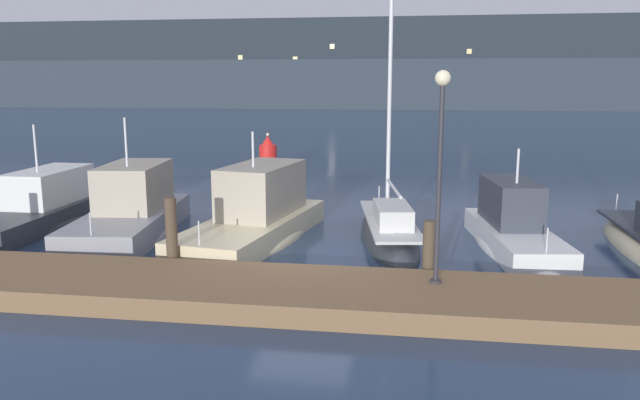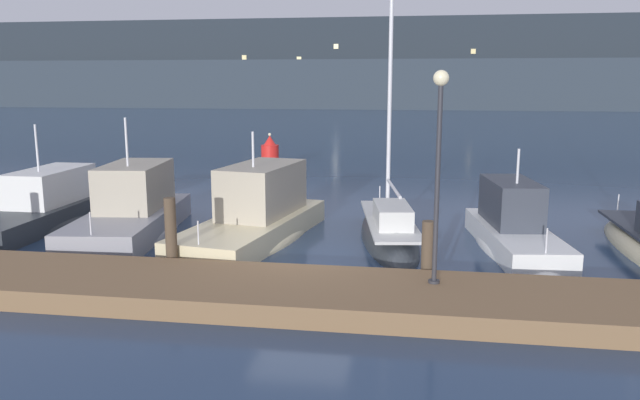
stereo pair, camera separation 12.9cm
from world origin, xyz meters
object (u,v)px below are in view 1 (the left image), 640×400
motorboat_berth_1 (41,218)px  channel_buoy (268,156)px  motorboat_berth_3 (255,226)px  dock_lamppost (440,145)px  motorboat_berth_5 (513,236)px  sailboat_berth_4 (389,236)px  motorboat_berth_2 (131,222)px

motorboat_berth_1 → channel_buoy: size_ratio=3.79×
motorboat_berth_3 → dock_lamppost: 7.55m
motorboat_berth_3 → motorboat_berth_5: size_ratio=1.25×
dock_lamppost → motorboat_berth_5: bearing=64.3°
motorboat_berth_5 → channel_buoy: size_ratio=3.19×
motorboat_berth_3 → sailboat_berth_4: size_ratio=0.85×
motorboat_berth_1 → sailboat_berth_4: size_ratio=0.81×
channel_buoy → motorboat_berth_2: bearing=-93.8°
sailboat_berth_4 → motorboat_berth_5: size_ratio=1.47×
motorboat_berth_1 → dock_lamppost: dock_lamppost is taller
sailboat_berth_4 → dock_lamppost: size_ratio=2.07×
motorboat_berth_5 → sailboat_berth_4: bearing=173.7°
motorboat_berth_1 → motorboat_berth_2: (3.39, -0.63, 0.12)m
motorboat_berth_3 → channel_buoy: 14.59m
motorboat_berth_2 → motorboat_berth_5: motorboat_berth_2 is taller
channel_buoy → dock_lamppost: dock_lamppost is taller
channel_buoy → motorboat_berth_5: bearing=-53.7°
motorboat_berth_3 → dock_lamppost: (5.13, -4.68, 2.96)m
sailboat_berth_4 → channel_buoy: (-6.91, 13.77, 0.62)m
motorboat_berth_2 → motorboat_berth_3: (3.92, -0.03, 0.01)m
motorboat_berth_1 → sailboat_berth_4: bearing=-0.7°
motorboat_berth_2 → motorboat_berth_1: bearing=169.5°
motorboat_berth_3 → motorboat_berth_1: bearing=174.9°
motorboat_berth_1 → motorboat_berth_5: size_ratio=1.19×
sailboat_berth_4 → dock_lamppost: sailboat_berth_4 is taller
dock_lamppost → sailboat_berth_4: bearing=102.9°
sailboat_berth_4 → motorboat_berth_2: bearing=-176.4°
motorboat_berth_1 → dock_lamppost: size_ratio=1.68×
motorboat_berth_1 → motorboat_berth_2: motorboat_berth_2 is taller
motorboat_berth_3 → dock_lamppost: bearing=-42.3°
motorboat_berth_2 → sailboat_berth_4: bearing=3.6°
motorboat_berth_2 → sailboat_berth_4: (7.87, 0.49, -0.28)m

